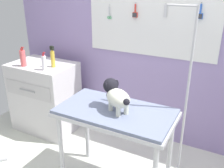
# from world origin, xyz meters

# --- Properties ---
(rear_wall_panel) EXTENTS (4.00, 0.11, 2.30)m
(rear_wall_panel) POSITION_xyz_m (-0.00, 1.28, 1.16)
(rear_wall_panel) COLOR #9581B8
(rear_wall_panel) RESTS_ON ground
(grooming_table) EXTENTS (1.05, 0.57, 0.84)m
(grooming_table) POSITION_xyz_m (-0.04, 0.28, 0.75)
(grooming_table) COLOR #B7B7BC
(grooming_table) RESTS_ON ground
(grooming_arm) EXTENTS (0.30, 0.11, 1.73)m
(grooming_arm) POSITION_xyz_m (0.50, 0.58, 0.81)
(grooming_arm) COLOR #B7B7BC
(grooming_arm) RESTS_ON ground
(dog) EXTENTS (0.35, 0.28, 0.27)m
(dog) POSITION_xyz_m (-0.03, 0.28, 0.98)
(dog) COLOR silver
(dog) RESTS_ON grooming_table
(counter_left) EXTENTS (0.80, 0.58, 0.92)m
(counter_left) POSITION_xyz_m (-1.35, 0.80, 0.46)
(counter_left) COLOR silver
(counter_left) RESTS_ON ground
(spray_bottle_short) EXTENTS (0.07, 0.07, 0.24)m
(spray_bottle_short) POSITION_xyz_m (-1.47, 0.62, 1.02)
(spray_bottle_short) COLOR #DB5B5D
(spray_bottle_short) RESTS_ON counter_left
(pump_bottle_white) EXTENTS (0.05, 0.05, 0.22)m
(pump_bottle_white) POSITION_xyz_m (-1.14, 0.63, 1.01)
(pump_bottle_white) COLOR white
(pump_bottle_white) RESTS_ON counter_left
(spray_bottle_tall) EXTENTS (0.05, 0.05, 0.26)m
(spray_bottle_tall) POSITION_xyz_m (-1.13, 0.76, 1.03)
(spray_bottle_tall) COLOR gold
(spray_bottle_tall) RESTS_ON counter_left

